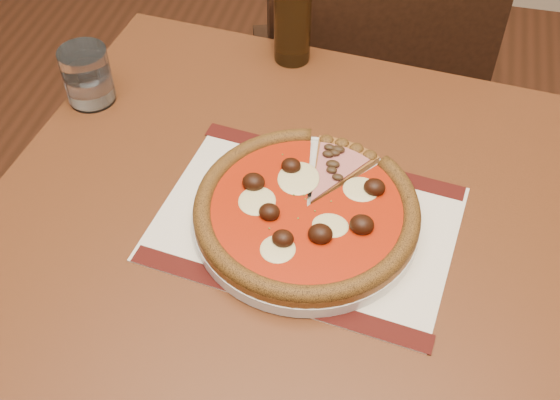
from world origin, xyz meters
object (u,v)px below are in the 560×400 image
object	(u,v)px
chair_far	(366,76)
plate	(306,218)
table	(277,271)
bottle	(293,17)
pizza	(306,209)
water_glass	(87,76)

from	to	relation	value
chair_far	plate	size ratio (longest dim) A/B	3.09
chair_far	table	bearing A→B (deg)	66.21
plate	bottle	world-z (taller)	bottle
table	chair_far	world-z (taller)	chair_far
pizza	bottle	xyz separation A→B (m)	(-0.10, 0.35, 0.05)
table	water_glass	world-z (taller)	water_glass
water_glass	pizza	bearing A→B (deg)	-24.79
plate	pizza	xyz separation A→B (m)	(-0.00, -0.00, 0.02)
pizza	bottle	size ratio (longest dim) A/B	1.47
table	plate	distance (m)	0.12
chair_far	plate	bearing A→B (deg)	69.59
table	chair_far	xyz separation A→B (m)	(0.04, 0.63, -0.12)
table	pizza	xyz separation A→B (m)	(0.04, 0.01, 0.13)
plate	water_glass	bearing A→B (deg)	155.27
pizza	bottle	world-z (taller)	bottle
table	chair_far	size ratio (longest dim) A/B	0.93
table	plate	size ratio (longest dim) A/B	2.88
pizza	bottle	distance (m)	0.37
table	bottle	size ratio (longest dim) A/B	4.26
chair_far	bottle	world-z (taller)	bottle
chair_far	plate	xyz separation A→B (m)	(-0.01, -0.62, 0.23)
chair_far	water_glass	size ratio (longest dim) A/B	10.24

